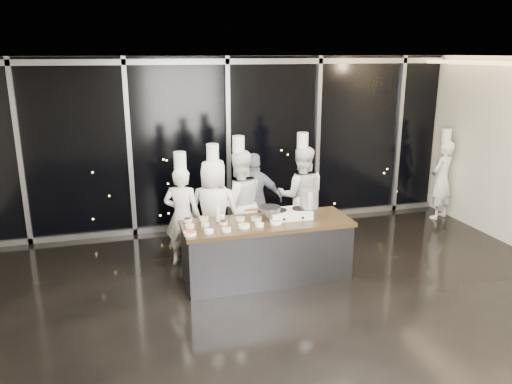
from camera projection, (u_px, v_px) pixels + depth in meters
The scene contains 15 objects.
ground at pixel (286, 307), 6.63m from camera, with size 9.00×9.00×0.00m, color black.
room_shell at pixel (303, 139), 6.06m from camera, with size 9.02×7.02×3.21m.
window_wall at pixel (228, 144), 9.37m from camera, with size 8.90×0.11×3.20m.
demo_counter at pixel (267, 250), 7.34m from camera, with size 2.46×0.86×0.90m.
stove at pixel (289, 213), 7.37m from camera, with size 0.63×0.41×0.14m.
frying_pan at pixel (270, 209), 7.26m from camera, with size 0.55×0.32×0.05m.
stock_pot at pixel (309, 199), 7.37m from camera, with size 0.27×0.27×0.27m, color #AFAFB1.
prep_bowls at pixel (227, 224), 7.05m from camera, with size 1.42×0.74×0.05m.
squeeze_bottle at pixel (218, 213), 7.19m from camera, with size 0.07×0.07×0.26m.
chef_far_left at pixel (182, 215), 7.77m from camera, with size 0.68×0.58×1.82m.
chef_left at pixel (214, 210), 7.86m from camera, with size 0.97×0.82×1.92m.
chef_center at pixel (239, 204), 8.09m from camera, with size 0.92×0.75×2.00m.
guest at pixel (255, 200), 8.59m from camera, with size 1.03×0.65×1.63m.
chef_right at pixel (301, 195), 8.61m from camera, with size 0.99×0.86×1.97m.
chef_side at pixel (442, 179), 9.97m from camera, with size 0.69×0.60×1.82m.
Camera 1 is at (-2.01, -5.63, 3.27)m, focal length 35.00 mm.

